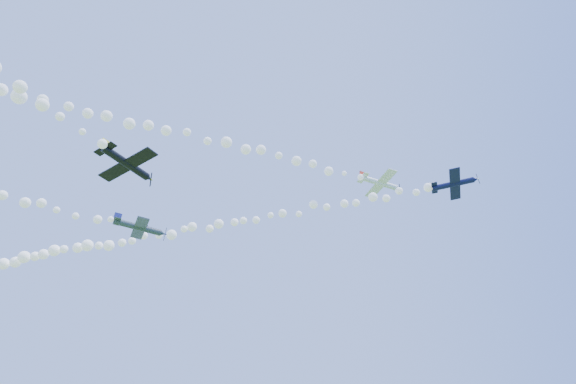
# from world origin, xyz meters

# --- Properties ---
(plane_white) EXTENTS (7.62, 8.09, 2.79)m
(plane_white) POSITION_xyz_m (18.52, 0.97, 52.34)
(plane_white) COLOR white
(smoke_trail_white) EXTENTS (77.81, 37.03, 3.24)m
(smoke_trail_white) POSITION_xyz_m (-22.38, -17.68, 52.05)
(smoke_trail_white) COLOR white
(plane_navy) EXTENTS (7.07, 7.50, 1.89)m
(plane_navy) POSITION_xyz_m (28.12, -5.68, 46.35)
(plane_navy) COLOR #0D0F3B
(smoke_trail_navy) EXTENTS (79.85, 19.72, 2.78)m
(smoke_trail_navy) POSITION_xyz_m (-13.83, 3.63, 46.13)
(smoke_trail_navy) COLOR white
(plane_grey) EXTENTS (7.46, 7.87, 2.64)m
(plane_grey) POSITION_xyz_m (-17.69, -6.53, 40.10)
(plane_grey) COLOR #323D49
(plane_black) EXTENTS (7.42, 7.02, 1.96)m
(plane_black) POSITION_xyz_m (-12.86, -23.99, 36.62)
(plane_black) COLOR black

